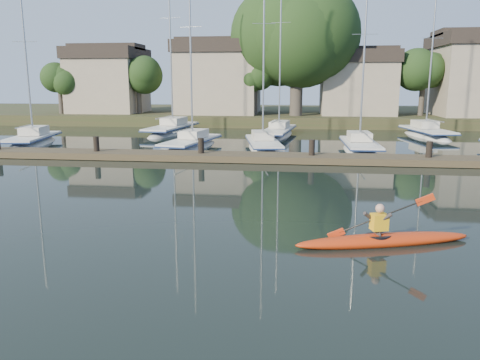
# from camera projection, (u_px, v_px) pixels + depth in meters

# --- Properties ---
(ground) EXTENTS (160.00, 160.00, 0.00)m
(ground) POSITION_uv_depth(u_px,v_px,m) (205.00, 252.00, 11.75)
(ground) COLOR black
(ground) RESTS_ON ground
(kayak) EXTENTS (4.82, 1.99, 1.55)m
(kayak) POSITION_uv_depth(u_px,v_px,m) (383.00, 238.00, 12.27)
(kayak) COLOR #B7310E
(kayak) RESTS_ON ground
(dock) EXTENTS (34.00, 2.00, 1.80)m
(dock) POSITION_uv_depth(u_px,v_px,m) (256.00, 157.00, 25.31)
(dock) COLOR #4D422C
(dock) RESTS_ON ground
(sailboat_0) EXTENTS (3.40, 7.77, 11.92)m
(sailboat_0) POSITION_uv_depth(u_px,v_px,m) (33.00, 147.00, 32.10)
(sailboat_0) COLOR silver
(sailboat_0) RESTS_ON ground
(sailboat_1) EXTENTS (3.26, 8.21, 13.07)m
(sailboat_1) POSITION_uv_depth(u_px,v_px,m) (191.00, 150.00, 30.49)
(sailboat_1) COLOR silver
(sailboat_1) RESTS_ON ground
(sailboat_2) EXTENTS (3.29, 8.23, 13.29)m
(sailboat_2) POSITION_uv_depth(u_px,v_px,m) (263.00, 151.00, 30.14)
(sailboat_2) COLOR silver
(sailboat_2) RESTS_ON ground
(sailboat_3) EXTENTS (2.10, 7.57, 12.16)m
(sailboat_3) POSITION_uv_depth(u_px,v_px,m) (359.00, 154.00, 29.15)
(sailboat_3) COLOR silver
(sailboat_3) RESTS_ON ground
(sailboat_5) EXTENTS (3.22, 9.77, 15.88)m
(sailboat_5) POSITION_uv_depth(u_px,v_px,m) (172.00, 136.00, 39.18)
(sailboat_5) COLOR silver
(sailboat_5) RESTS_ON ground
(sailboat_6) EXTENTS (3.06, 9.51, 14.85)m
(sailboat_6) POSITION_uv_depth(u_px,v_px,m) (278.00, 138.00, 37.39)
(sailboat_6) COLOR silver
(sailboat_6) RESTS_ON ground
(sailboat_7) EXTENTS (3.36, 8.28, 12.97)m
(sailboat_7) POSITION_uv_depth(u_px,v_px,m) (426.00, 139.00, 36.80)
(sailboat_7) COLOR silver
(sailboat_7) RESTS_ON ground
(shore) EXTENTS (90.00, 25.25, 12.75)m
(shore) POSITION_uv_depth(u_px,v_px,m) (293.00, 91.00, 50.03)
(shore) COLOR #2C371B
(shore) RESTS_ON ground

